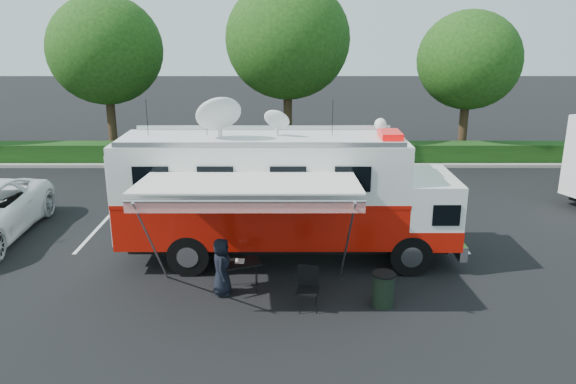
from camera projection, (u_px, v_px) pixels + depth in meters
name	position (u px, v px, depth m)	size (l,w,h in m)	color
ground_plane	(288.00, 258.00, 16.76)	(120.00, 120.00, 0.00)	black
back_border	(311.00, 59.00, 27.67)	(60.00, 6.14, 8.87)	#9E998E
stall_lines	(274.00, 223.00, 19.63)	(24.12, 5.50, 0.01)	silver
command_truck	(285.00, 194.00, 16.19)	(9.69, 2.67, 4.66)	black
awning	(248.00, 187.00, 13.25)	(5.29, 2.73, 3.19)	silver
person	(223.00, 294.00, 14.52)	(0.74, 0.48, 1.52)	black
folding_table	(242.00, 264.00, 14.56)	(1.09, 0.93, 0.79)	black
folding_chair	(308.00, 283.00, 13.66)	(0.62, 0.65, 1.08)	black
trash_bin	(383.00, 289.00, 13.80)	(0.58, 0.58, 0.87)	black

